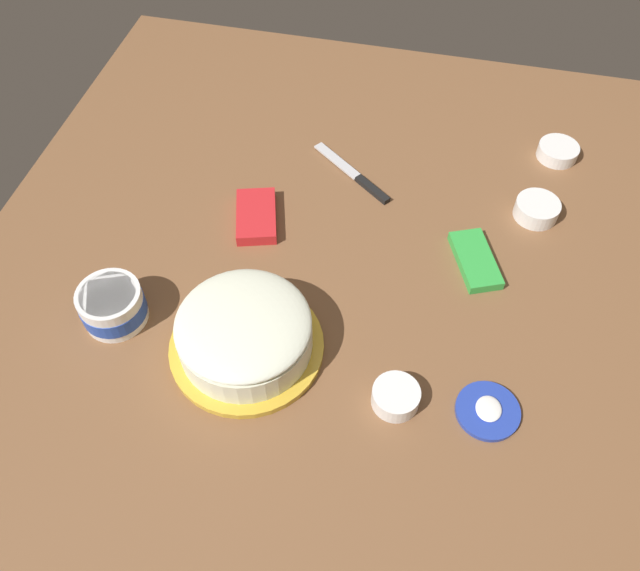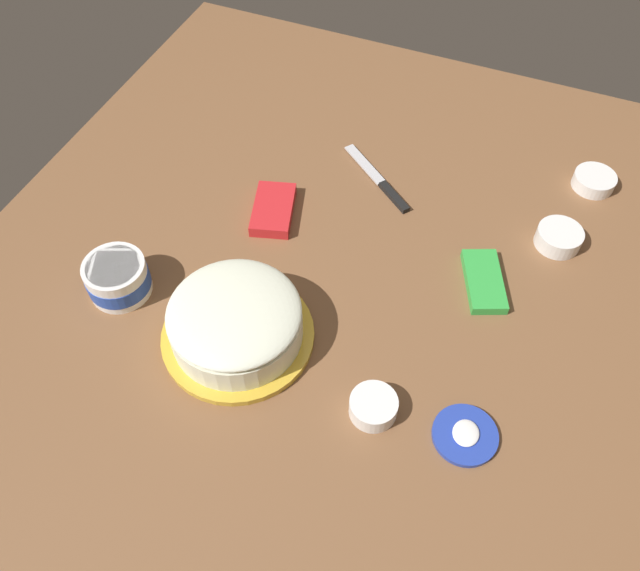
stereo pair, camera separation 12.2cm
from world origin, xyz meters
The scene contains 10 objects.
ground_plane centered at (0.00, 0.00, 0.00)m, with size 1.54×1.54×0.00m, color brown.
frosted_cake centered at (-0.22, 0.16, 0.05)m, with size 0.28×0.28×0.10m.
frosting_tub centered at (-0.21, 0.42, 0.04)m, with size 0.12×0.12×0.07m.
frosting_tub_lid centered at (-0.25, -0.28, 0.01)m, with size 0.11×0.11×0.02m.
spreading_knife centered at (0.25, 0.05, 0.01)m, with size 0.16×0.20×0.01m.
sprinkle_bowl_green centered at (0.43, -0.38, 0.02)m, with size 0.09×0.09×0.03m.
sprinkle_bowl_rainbow centered at (-0.27, -0.12, 0.02)m, with size 0.08×0.08×0.04m.
sprinkle_bowl_blue centered at (0.23, -0.34, 0.02)m, with size 0.09×0.09×0.04m.
candy_box_lower centered at (0.09, 0.23, 0.01)m, with size 0.14×0.08×0.03m, color red.
candy_box_upper centered at (0.07, -0.23, 0.01)m, with size 0.15×0.07×0.02m, color green.
Camera 1 is at (-0.79, -0.11, 1.01)m, focal length 36.47 mm.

